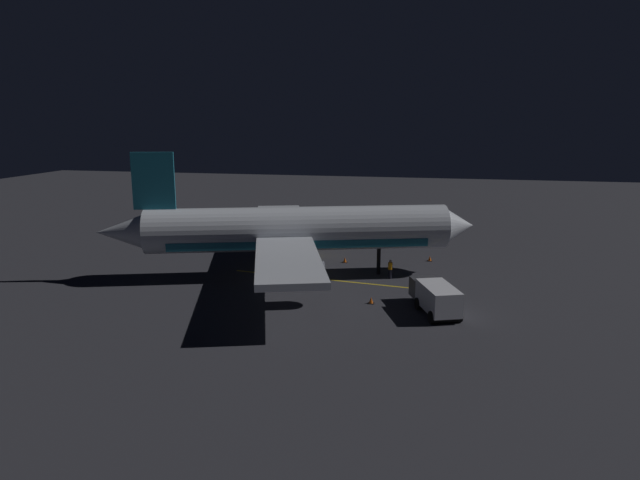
% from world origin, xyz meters
% --- Properties ---
extents(ground_plane, '(180.00, 180.00, 0.20)m').
position_xyz_m(ground_plane, '(0.00, 0.00, -0.10)').
color(ground_plane, '#2E2E34').
extents(apron_guide_stripe, '(3.05, 20.52, 0.01)m').
position_xyz_m(apron_guide_stripe, '(0.73, 4.00, 0.00)').
color(apron_guide_stripe, gold).
rests_on(apron_guide_stripe, ground_plane).
extents(airliner, '(32.10, 33.49, 11.38)m').
position_xyz_m(airliner, '(0.17, -0.54, 4.26)').
color(airliner, silver).
rests_on(airliner, ground_plane).
extents(baggage_truck, '(6.50, 4.11, 2.24)m').
position_xyz_m(baggage_truck, '(7.43, 12.34, 1.18)').
color(baggage_truck, silver).
rests_on(baggage_truck, ground_plane).
extents(catering_truck, '(3.63, 6.25, 2.56)m').
position_xyz_m(catering_truck, '(-7.37, -3.00, 1.30)').
color(catering_truck, gold).
rests_on(catering_truck, ground_plane).
extents(ground_crew_worker, '(0.40, 0.40, 1.74)m').
position_xyz_m(ground_crew_worker, '(-1.00, 8.27, 0.89)').
color(ground_crew_worker, black).
rests_on(ground_crew_worker, ground_plane).
extents(traffic_cone_near_left, '(0.50, 0.50, 0.55)m').
position_xyz_m(traffic_cone_near_left, '(-5.87, 3.32, 0.25)').
color(traffic_cone_near_left, '#EA590F').
rests_on(traffic_cone_near_left, ground_plane).
extents(traffic_cone_near_right, '(0.50, 0.50, 0.55)m').
position_xyz_m(traffic_cone_near_right, '(-8.22, 11.67, 0.25)').
color(traffic_cone_near_right, '#EA590F').
rests_on(traffic_cone_near_right, ground_plane).
extents(traffic_cone_under_wing, '(0.50, 0.50, 0.55)m').
position_xyz_m(traffic_cone_under_wing, '(6.35, 7.44, 0.25)').
color(traffic_cone_under_wing, '#EA590F').
rests_on(traffic_cone_under_wing, ground_plane).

